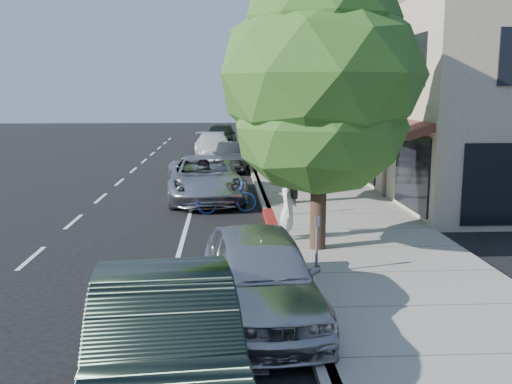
{
  "coord_description": "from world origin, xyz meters",
  "views": [
    {
      "loc": [
        -1.41,
        -15.81,
        4.04
      ],
      "look_at": [
        -0.58,
        -0.58,
        1.35
      ],
      "focal_mm": 40.0,
      "sensor_mm": 36.0,
      "label": 1
    }
  ],
  "objects": [
    {
      "name": "street_tree_1",
      "position": [
        0.9,
        4.0,
        4.49
      ],
      "size": [
        4.23,
        4.23,
        7.22
      ],
      "color": "black",
      "rests_on": "ground"
    },
    {
      "name": "street_tree_3",
      "position": [
        0.9,
        16.0,
        4.78
      ],
      "size": [
        4.74,
        4.74,
        7.74
      ],
      "color": "black",
      "rests_on": "ground"
    },
    {
      "name": "near_car_a",
      "position": [
        -0.81,
        -6.06,
        0.82
      ],
      "size": [
        2.31,
        4.94,
        1.64
      ],
      "primitive_type": "imported",
      "rotation": [
        0.0,
        0.0,
        0.08
      ],
      "color": "#ACABB0",
      "rests_on": "ground"
    },
    {
      "name": "ground",
      "position": [
        0.0,
        0.0,
        0.0
      ],
      "size": [
        120.0,
        120.0,
        0.0
      ],
      "primitive_type": "plane",
      "color": "black",
      "rests_on": "ground"
    },
    {
      "name": "sidewalk",
      "position": [
        2.3,
        8.0,
        0.07
      ],
      "size": [
        4.6,
        56.0,
        0.15
      ],
      "primitive_type": "cube",
      "color": "gray",
      "rests_on": "ground"
    },
    {
      "name": "cyclist",
      "position": [
        0.25,
        -1.02,
        0.95
      ],
      "size": [
        0.59,
        0.77,
        1.89
      ],
      "primitive_type": "imported",
      "rotation": [
        0.0,
        0.0,
        1.35
      ],
      "color": "white",
      "rests_on": "ground"
    },
    {
      "name": "silver_suv",
      "position": [
        -2.2,
        5.5,
        0.82
      ],
      "size": [
        3.26,
        6.13,
        1.64
      ],
      "primitive_type": "imported",
      "rotation": [
        0.0,
        0.0,
        0.09
      ],
      "color": "#B0AFB4",
      "rests_on": "ground"
    },
    {
      "name": "bicycle",
      "position": [
        -1.37,
        3.0,
        0.54
      ],
      "size": [
        2.15,
        1.16,
        1.07
      ],
      "primitive_type": "imported",
      "rotation": [
        0.0,
        0.0,
        1.8
      ],
      "color": "navy",
      "rests_on": "ground"
    },
    {
      "name": "dark_suv_far",
      "position": [
        -1.7,
        25.52,
        0.9
      ],
      "size": [
        2.46,
        5.43,
        1.81
      ],
      "primitive_type": "imported",
      "rotation": [
        0.0,
        0.0,
        -0.06
      ],
      "color": "black",
      "rests_on": "ground"
    },
    {
      "name": "storefront_building",
      "position": [
        9.6,
        18.0,
        3.5
      ],
      "size": [
        10.0,
        36.0,
        7.0
      ],
      "primitive_type": "cube",
      "color": "#C2AE95",
      "rests_on": "ground"
    },
    {
      "name": "white_pickup",
      "position": [
        -2.08,
        18.82,
        0.77
      ],
      "size": [
        2.76,
        5.5,
        1.53
      ],
      "primitive_type": "imported",
      "rotation": [
        0.0,
        0.0,
        0.12
      ],
      "color": "silver",
      "rests_on": "ground"
    },
    {
      "name": "street_tree_2",
      "position": [
        0.9,
        10.0,
        4.16
      ],
      "size": [
        4.62,
        4.62,
        6.89
      ],
      "color": "black",
      "rests_on": "ground"
    },
    {
      "name": "curb_red_segment",
      "position": [
        0.0,
        1.0,
        0.07
      ],
      "size": [
        0.32,
        4.0,
        0.15
      ],
      "primitive_type": "cube",
      "color": "maroon",
      "rests_on": "ground"
    },
    {
      "name": "near_car_b",
      "position": [
        -2.2,
        -9.0,
        0.86
      ],
      "size": [
        2.42,
        5.39,
        1.72
      ],
      "primitive_type": "imported",
      "rotation": [
        0.0,
        0.0,
        0.12
      ],
      "color": "black",
      "rests_on": "ground"
    },
    {
      "name": "dark_sedan",
      "position": [
        -1.01,
        13.67,
        0.72
      ],
      "size": [
        2.04,
        4.53,
        1.44
      ],
      "primitive_type": "imported",
      "rotation": [
        0.0,
        0.0,
        -0.12
      ],
      "color": "#222528",
      "rests_on": "ground"
    },
    {
      "name": "street_tree_4",
      "position": [
        0.9,
        22.0,
        4.98
      ],
      "size": [
        4.1,
        4.1,
        7.82
      ],
      "color": "black",
      "rests_on": "ground"
    },
    {
      "name": "street_tree_0",
      "position": [
        0.9,
        -2.0,
        4.32
      ],
      "size": [
        5.02,
        5.02,
        7.22
      ],
      "color": "black",
      "rests_on": "ground"
    },
    {
      "name": "curb",
      "position": [
        0.0,
        8.0,
        0.07
      ],
      "size": [
        0.3,
        56.0,
        0.15
      ],
      "primitive_type": "cube",
      "color": "#9E998E",
      "rests_on": "ground"
    },
    {
      "name": "street_tree_5",
      "position": [
        0.9,
        28.0,
        4.21
      ],
      "size": [
        4.38,
        4.38,
        6.88
      ],
      "color": "black",
      "rests_on": "ground"
    },
    {
      "name": "pedestrian",
      "position": [
        2.22,
        8.05,
        1.07
      ],
      "size": [
        1.07,
        0.95,
        1.84
      ],
      "primitive_type": "imported",
      "rotation": [
        0.0,
        0.0,
        3.47
      ],
      "color": "black",
      "rests_on": "sidewalk"
    }
  ]
}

